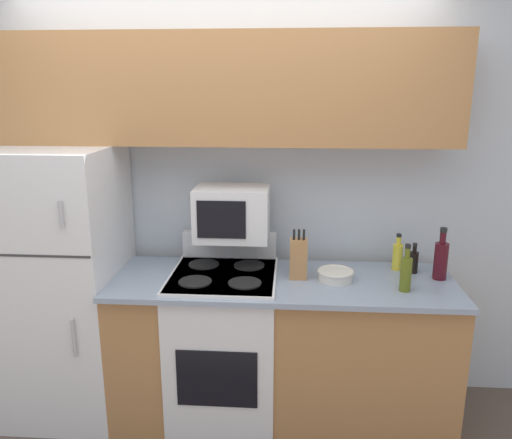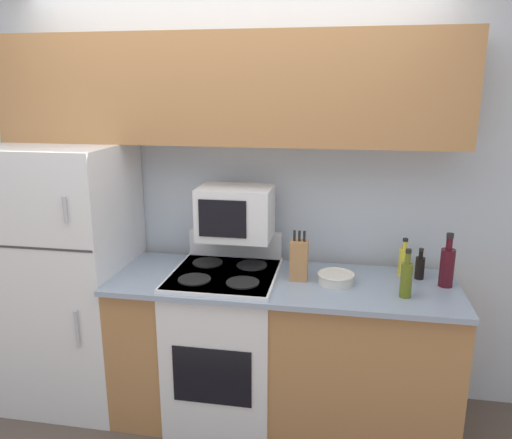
% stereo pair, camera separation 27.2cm
% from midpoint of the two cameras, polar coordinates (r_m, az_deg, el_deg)
% --- Properties ---
extents(wall_back, '(8.00, 0.05, 2.55)m').
position_cam_midpoint_polar(wall_back, '(3.18, -6.03, 2.57)').
color(wall_back, silver).
rests_on(wall_back, ground_plane).
extents(lower_cabinets, '(1.94, 0.67, 0.90)m').
position_cam_midpoint_polar(lower_cabinets, '(3.04, 0.31, -14.61)').
color(lower_cabinets, '#B27A47').
rests_on(lower_cabinets, ground_plane).
extents(refrigerator, '(0.76, 0.71, 1.63)m').
position_cam_midpoint_polar(refrigerator, '(3.28, -24.03, -6.71)').
color(refrigerator, white).
rests_on(refrigerator, ground_plane).
extents(upper_cabinets, '(2.70, 0.31, 0.62)m').
position_cam_midpoint_polar(upper_cabinets, '(2.93, -7.02, 14.52)').
color(upper_cabinets, '#B27A47').
rests_on(upper_cabinets, refrigerator).
extents(stove, '(0.60, 0.65, 1.08)m').
position_cam_midpoint_polar(stove, '(3.06, -6.23, -14.00)').
color(stove, white).
rests_on(stove, ground_plane).
extents(microwave, '(0.43, 0.31, 0.31)m').
position_cam_midpoint_polar(microwave, '(2.91, -5.43, 0.69)').
color(microwave, white).
rests_on(microwave, stove).
extents(knife_block, '(0.10, 0.09, 0.29)m').
position_cam_midpoint_polar(knife_block, '(2.82, 2.11, -4.50)').
color(knife_block, '#B27A47').
rests_on(knife_block, lower_cabinets).
extents(bowl, '(0.20, 0.20, 0.06)m').
position_cam_midpoint_polar(bowl, '(2.82, 6.34, -6.36)').
color(bowl, silver).
rests_on(bowl, lower_cabinets).
extents(bottle_wine_red, '(0.08, 0.08, 0.30)m').
position_cam_midpoint_polar(bottle_wine_red, '(2.94, 17.92, -4.37)').
color(bottle_wine_red, '#470F19').
rests_on(bottle_wine_red, lower_cabinets).
extents(bottle_cooking_spray, '(0.06, 0.06, 0.22)m').
position_cam_midpoint_polar(bottle_cooking_spray, '(3.03, 13.43, -4.08)').
color(bottle_cooking_spray, gold).
rests_on(bottle_cooking_spray, lower_cabinets).
extents(bottle_olive_oil, '(0.06, 0.06, 0.26)m').
position_cam_midpoint_polar(bottle_olive_oil, '(2.72, 14.04, -5.97)').
color(bottle_olive_oil, '#5B6619').
rests_on(bottle_olive_oil, lower_cabinets).
extents(bottle_soy_sauce, '(0.05, 0.05, 0.18)m').
position_cam_midpoint_polar(bottle_soy_sauce, '(3.01, 15.13, -4.67)').
color(bottle_soy_sauce, black).
rests_on(bottle_soy_sauce, lower_cabinets).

